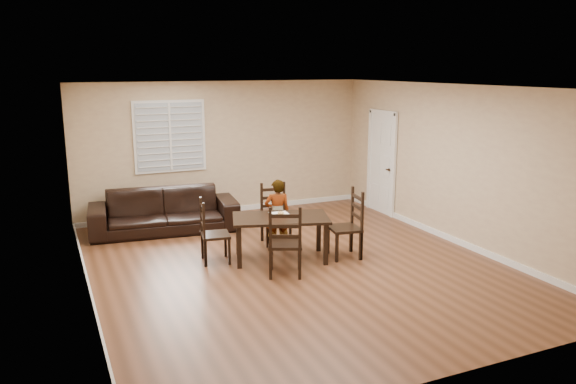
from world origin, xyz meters
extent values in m
plane|color=brown|center=(0.00, 0.00, 0.00)|extent=(7.00, 7.00, 0.00)
cube|color=#CBB389|center=(0.00, 3.50, 1.35)|extent=(6.00, 0.04, 2.70)
cube|color=#CBB389|center=(0.00, -3.50, 1.35)|extent=(6.00, 0.04, 2.70)
cube|color=#CBB389|center=(-3.00, 0.00, 1.35)|extent=(0.04, 7.00, 2.70)
cube|color=#CBB389|center=(3.00, 0.00, 1.35)|extent=(0.04, 7.00, 2.70)
cube|color=white|center=(0.00, 0.00, 2.70)|extent=(6.00, 7.00, 0.04)
cube|color=white|center=(-1.10, 3.45, 1.65)|extent=(1.40, 0.08, 1.40)
cube|color=white|center=(2.97, 2.20, 1.02)|extent=(0.06, 0.94, 2.05)
cylinder|color=#332114|center=(2.94, 1.90, 0.95)|extent=(0.06, 0.06, 0.02)
cube|color=white|center=(0.00, 3.48, 0.05)|extent=(6.00, 0.03, 0.10)
cube|color=white|center=(-2.98, 0.00, 0.05)|extent=(0.03, 7.00, 0.10)
cube|color=white|center=(2.98, 0.00, 0.05)|extent=(0.03, 7.00, 0.10)
cube|color=black|center=(-0.09, 0.34, 0.67)|extent=(1.66, 1.24, 0.04)
cube|color=black|center=(-0.82, 0.22, 0.33)|extent=(0.09, 0.09, 0.65)
cube|color=black|center=(0.44, -0.18, 0.33)|extent=(0.09, 0.09, 0.65)
cube|color=black|center=(-0.62, 0.86, 0.33)|extent=(0.09, 0.09, 0.65)
cube|color=black|center=(0.64, 0.46, 0.33)|extent=(0.09, 0.09, 0.65)
cube|color=black|center=(0.16, 1.13, 0.44)|extent=(0.52, 0.49, 0.04)
cube|color=black|center=(0.19, 1.33, 0.52)|extent=(0.47, 0.10, 1.03)
cube|color=black|center=(-0.06, 0.98, 0.21)|extent=(0.05, 0.05, 0.42)
cube|color=black|center=(0.34, 0.92, 0.21)|extent=(0.05, 0.05, 0.42)
cube|color=black|center=(-0.01, 1.34, 0.21)|extent=(0.05, 0.05, 0.42)
cube|color=black|center=(0.38, 1.29, 0.21)|extent=(0.05, 0.05, 0.42)
cube|color=black|center=(-0.29, -0.30, 0.46)|extent=(0.62, 0.61, 0.04)
cube|color=black|center=(-0.38, -0.49, 0.53)|extent=(0.46, 0.23, 1.07)
cube|color=black|center=(-0.03, -0.21, 0.22)|extent=(0.06, 0.06, 0.44)
cube|color=black|center=(-0.41, -0.04, 0.22)|extent=(0.06, 0.06, 0.44)
cube|color=black|center=(-0.18, -0.56, 0.22)|extent=(0.06, 0.06, 0.44)
cube|color=black|center=(-0.56, -0.40, 0.22)|extent=(0.06, 0.06, 0.44)
cube|color=black|center=(-1.06, 0.65, 0.43)|extent=(0.49, 0.51, 0.04)
cube|color=black|center=(-1.25, 0.68, 0.50)|extent=(0.11, 0.45, 1.00)
cube|color=black|center=(-0.91, 0.42, 0.21)|extent=(0.05, 0.05, 0.41)
cube|color=black|center=(-0.85, 0.81, 0.21)|extent=(0.05, 0.05, 0.41)
cube|color=black|center=(-1.27, 0.48, 0.21)|extent=(0.05, 0.05, 0.41)
cube|color=black|center=(-1.21, 0.87, 0.21)|extent=(0.05, 0.05, 0.41)
cube|color=black|center=(0.88, 0.03, 0.47)|extent=(0.53, 0.56, 0.04)
cube|color=black|center=(1.09, 0.00, 0.55)|extent=(0.12, 0.49, 1.10)
cube|color=black|center=(0.72, 0.28, 0.22)|extent=(0.05, 0.05, 0.45)
cube|color=black|center=(0.65, -0.15, 0.22)|extent=(0.05, 0.05, 0.45)
cube|color=black|center=(1.11, 0.21, 0.22)|extent=(0.05, 0.05, 0.45)
cube|color=black|center=(1.04, -0.21, 0.22)|extent=(0.05, 0.05, 0.45)
imported|color=gray|center=(0.07, 0.85, 0.59)|extent=(0.49, 0.39, 1.18)
cube|color=beige|center=(-0.04, 0.50, 0.70)|extent=(0.31, 0.31, 0.00)
torus|color=#B28340|center=(-0.02, 0.49, 0.71)|extent=(0.10, 0.10, 0.03)
torus|color=white|center=(-0.02, 0.49, 0.72)|extent=(0.09, 0.09, 0.02)
imported|color=black|center=(-1.45, 2.62, 0.39)|extent=(2.75, 1.32, 0.77)
camera|label=1|loc=(-3.41, -7.43, 2.99)|focal=35.00mm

